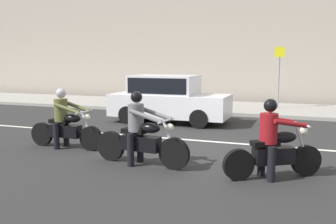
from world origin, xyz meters
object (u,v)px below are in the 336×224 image
(motorcycle_with_rider_gray, at_px, (141,135))
(motorcycle_with_rider_olive, at_px, (65,124))
(street_sign_post, at_px, (279,71))
(motorcycle_with_rider_crimson, at_px, (273,146))
(parked_sedan_white, at_px, (168,98))

(motorcycle_with_rider_gray, height_order, motorcycle_with_rider_olive, motorcycle_with_rider_gray)
(motorcycle_with_rider_gray, height_order, street_sign_post, street_sign_post)
(motorcycle_with_rider_olive, height_order, street_sign_post, street_sign_post)
(motorcycle_with_rider_crimson, distance_m, parked_sedan_white, 6.75)
(motorcycle_with_rider_gray, bearing_deg, motorcycle_with_rider_olive, 163.31)
(motorcycle_with_rider_crimson, bearing_deg, motorcycle_with_rider_gray, -179.34)
(motorcycle_with_rider_gray, bearing_deg, motorcycle_with_rider_crimson, 0.66)
(motorcycle_with_rider_crimson, xyz_separation_m, street_sign_post, (-0.49, 9.99, 1.16))
(street_sign_post, bearing_deg, motorcycle_with_rider_olive, -116.90)
(motorcycle_with_rider_gray, relative_size, motorcycle_with_rider_crimson, 1.27)
(parked_sedan_white, xyz_separation_m, street_sign_post, (3.60, 4.63, 0.91))
(street_sign_post, bearing_deg, motorcycle_with_rider_gray, -102.65)
(motorcycle_with_rider_gray, bearing_deg, parked_sedan_white, 104.02)
(parked_sedan_white, relative_size, street_sign_post, 1.56)
(parked_sedan_white, distance_m, street_sign_post, 5.93)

